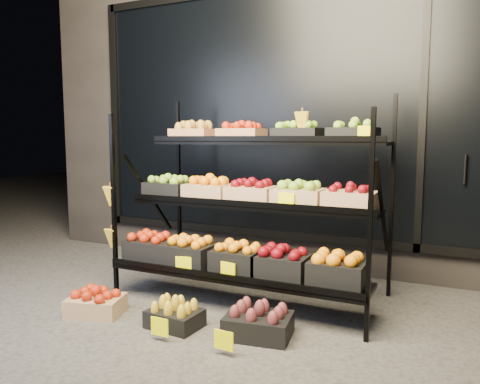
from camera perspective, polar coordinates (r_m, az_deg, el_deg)
The scene contains 8 objects.
ground at distance 3.44m, azimuth -3.20°, elevation -15.79°, with size 24.00×24.00×0.00m, color #514F4C.
building at distance 5.60m, azimuth 9.78°, elevation 11.06°, with size 6.00×2.08×3.50m.
display_rack at distance 3.76m, azimuth 0.97°, elevation -1.39°, with size 2.18×1.02×1.66m.
tag_floor_a at distance 3.19m, azimuth -9.76°, elevation -16.55°, with size 0.13×0.01×0.12m, color #FFFA00.
tag_floor_b at distance 2.97m, azimuth -2.00°, elevation -18.33°, with size 0.13×0.01×0.12m, color #FFFA00.
floor_crate_left at distance 3.73m, azimuth -17.18°, elevation -12.71°, with size 0.45×0.38×0.20m.
floor_crate_midleft at distance 3.39m, azimuth -7.96°, elevation -14.62°, with size 0.37×0.29×0.19m.
floor_crate_right at distance 3.21m, azimuth 2.25°, elevation -15.55°, with size 0.47×0.37×0.21m.
Camera 1 is at (1.54, -2.78, 1.32)m, focal length 35.00 mm.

